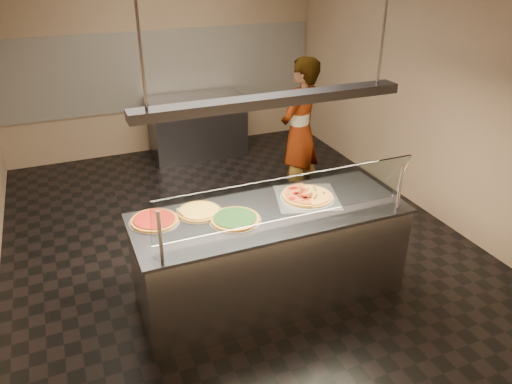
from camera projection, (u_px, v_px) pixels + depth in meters
name	position (u px, v px, depth m)	size (l,w,h in m)	color
ground	(231.00, 234.00, 5.90)	(5.00, 6.00, 0.02)	black
wall_back	(162.00, 56.00, 7.70)	(5.00, 0.02, 3.00)	#9B8564
wall_front	(412.00, 264.00, 2.74)	(5.00, 0.02, 3.00)	#9B8564
wall_right	(422.00, 87.00, 6.08)	(0.02, 6.00, 3.00)	#9B8564
tile_band	(164.00, 70.00, 7.77)	(4.90, 0.02, 1.20)	silver
serving_counter	(270.00, 255.00, 4.65)	(2.47, 0.94, 0.93)	#B7B7BC
sneeze_guard	(288.00, 199.00, 4.03)	(2.23, 0.18, 0.54)	#B7B7BC
perforated_tray	(307.00, 197.00, 4.68)	(0.71, 0.71, 0.01)	silver
half_pizza_pepperoni	(296.00, 197.00, 4.63)	(0.36, 0.52, 0.05)	#9B621E
half_pizza_sausage	(317.00, 193.00, 4.71)	(0.36, 0.52, 0.04)	#9B621E
pizza_spinach	(235.00, 219.00, 4.30)	(0.46, 0.46, 0.03)	silver
pizza_cheese	(199.00, 211.00, 4.42)	(0.41, 0.41, 0.03)	silver
pizza_tomato	(154.00, 220.00, 4.28)	(0.44, 0.44, 0.03)	silver
pizza_spatula	(187.00, 213.00, 4.36)	(0.21, 0.23, 0.02)	#B7B7BC
prep_table	(197.00, 126.00, 7.92)	(1.49, 0.74, 0.93)	#3F3F45
worker	(300.00, 132.00, 6.29)	(0.68, 0.45, 1.88)	#2A2831
heat_lamp_housing	(272.00, 100.00, 3.98)	(2.30, 0.18, 0.08)	#3F3F45
lamp_rod_left	(139.00, 38.00, 3.40)	(0.02, 0.02, 1.01)	#B7B7BC
lamp_rod_right	(384.00, 22.00, 4.08)	(0.02, 0.02, 1.01)	#B7B7BC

